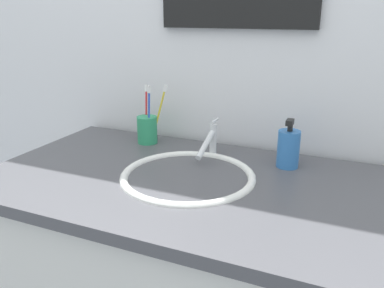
# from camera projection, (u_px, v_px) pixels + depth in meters

# --- Properties ---
(tiled_wall_back) EXTENTS (2.42, 0.04, 2.40)m
(tiled_wall_back) POSITION_uv_depth(u_px,v_px,m) (238.00, 48.00, 1.33)
(tiled_wall_back) COLOR silver
(tiled_wall_back) RESTS_ON ground
(sink_basin) EXTENTS (0.39, 0.39, 0.09)m
(sink_basin) POSITION_uv_depth(u_px,v_px,m) (188.00, 186.00, 1.15)
(sink_basin) COLOR white
(sink_basin) RESTS_ON vanity_counter
(faucet) EXTENTS (0.02, 0.17, 0.12)m
(faucet) POSITION_uv_depth(u_px,v_px,m) (210.00, 141.00, 1.27)
(faucet) COLOR silver
(faucet) RESTS_ON sink_basin
(toothbrush_cup) EXTENTS (0.07, 0.07, 0.10)m
(toothbrush_cup) POSITION_uv_depth(u_px,v_px,m) (147.00, 130.00, 1.41)
(toothbrush_cup) COLOR #2D9966
(toothbrush_cup) RESTS_ON vanity_counter
(toothbrush_blue) EXTENTS (0.03, 0.02, 0.21)m
(toothbrush_blue) POSITION_uv_depth(u_px,v_px,m) (149.00, 111.00, 1.38)
(toothbrush_blue) COLOR blue
(toothbrush_blue) RESTS_ON toothbrush_cup
(toothbrush_yellow) EXTENTS (0.06, 0.03, 0.21)m
(toothbrush_yellow) POSITION_uv_depth(u_px,v_px,m) (160.00, 110.00, 1.39)
(toothbrush_yellow) COLOR yellow
(toothbrush_yellow) RESTS_ON toothbrush_cup
(toothbrush_red) EXTENTS (0.01, 0.03, 0.20)m
(toothbrush_red) POSITION_uv_depth(u_px,v_px,m) (146.00, 109.00, 1.42)
(toothbrush_red) COLOR red
(toothbrush_red) RESTS_ON toothbrush_cup
(soap_dispenser) EXTENTS (0.07, 0.07, 0.15)m
(soap_dispenser) POSITION_uv_depth(u_px,v_px,m) (288.00, 148.00, 1.19)
(soap_dispenser) COLOR #3372BF
(soap_dispenser) RESTS_ON vanity_counter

